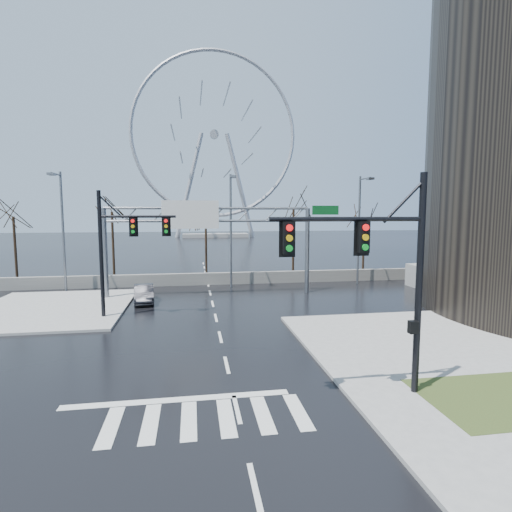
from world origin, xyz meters
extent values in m
plane|color=black|center=(0.00, 0.00, 0.00)|extent=(260.00, 260.00, 0.00)
cube|color=gray|center=(10.00, 2.00, 0.07)|extent=(12.00, 10.00, 0.15)
cube|color=gray|center=(-11.00, 12.00, 0.07)|extent=(10.00, 12.00, 0.15)
cube|color=#33411B|center=(9.00, -5.00, 0.15)|extent=(5.00, 4.00, 0.02)
cube|color=slate|center=(0.00, 20.00, 0.55)|extent=(52.00, 0.50, 1.10)
cylinder|color=black|center=(6.50, -4.00, 4.00)|extent=(0.24, 0.24, 8.00)
cylinder|color=black|center=(3.80, -4.00, 6.40)|extent=(5.40, 0.16, 0.16)
cube|color=black|center=(4.30, -4.15, 5.80)|extent=(0.35, 0.28, 1.05)
cube|color=black|center=(1.70, -4.15, 5.80)|extent=(0.35, 0.28, 1.05)
cylinder|color=black|center=(-7.00, 9.00, 4.00)|extent=(0.24, 0.24, 8.00)
cylinder|color=black|center=(-4.70, 9.00, 6.40)|extent=(4.60, 0.16, 0.16)
cube|color=black|center=(-5.00, 8.85, 5.80)|extent=(0.35, 0.28, 1.05)
cube|color=black|center=(-3.00, 8.85, 5.80)|extent=(0.35, 0.28, 1.05)
cylinder|color=slate|center=(-8.00, 15.00, 3.50)|extent=(0.36, 0.36, 7.00)
cylinder|color=slate|center=(8.00, 15.00, 3.50)|extent=(0.36, 0.36, 7.00)
cylinder|color=slate|center=(0.00, 15.00, 7.00)|extent=(16.00, 0.20, 0.20)
cylinder|color=slate|center=(0.00, 15.00, 6.00)|extent=(16.00, 0.20, 0.20)
cube|color=#094318|center=(-1.50, 14.85, 6.50)|extent=(4.20, 0.10, 2.00)
cube|color=silver|center=(-1.50, 14.79, 6.50)|extent=(4.40, 0.02, 2.20)
cylinder|color=slate|center=(-12.00, 18.50, 5.00)|extent=(0.20, 0.20, 10.00)
cylinder|color=slate|center=(-12.00, 17.40, 9.70)|extent=(0.12, 2.20, 0.12)
cube|color=slate|center=(-12.00, 16.40, 9.60)|extent=(0.50, 0.70, 0.18)
cylinder|color=slate|center=(2.00, 18.50, 5.00)|extent=(0.20, 0.20, 10.00)
cylinder|color=slate|center=(2.00, 17.40, 9.70)|extent=(0.12, 2.20, 0.12)
cube|color=slate|center=(2.00, 16.40, 9.60)|extent=(0.50, 0.70, 0.18)
cylinder|color=slate|center=(14.00, 18.50, 5.00)|extent=(0.20, 0.20, 10.00)
cylinder|color=slate|center=(14.00, 17.40, 9.70)|extent=(0.12, 2.20, 0.12)
cube|color=slate|center=(14.00, 16.40, 9.60)|extent=(0.50, 0.70, 0.18)
cylinder|color=black|center=(-18.00, 24.00, 3.15)|extent=(0.24, 0.24, 6.30)
cylinder|color=black|center=(-9.00, 23.50, 3.38)|extent=(0.24, 0.24, 6.75)
cylinder|color=black|center=(0.00, 24.50, 2.93)|extent=(0.24, 0.24, 5.85)
cylinder|color=black|center=(9.00, 23.50, 3.51)|extent=(0.24, 0.24, 7.02)
cylinder|color=black|center=(17.00, 24.00, 3.06)|extent=(0.24, 0.24, 6.12)
cube|color=gray|center=(5.00, 95.00, 0.50)|extent=(18.00, 6.00, 1.00)
torus|color=#B2B2B7|center=(5.00, 95.00, 28.00)|extent=(45.00, 1.00, 45.00)
cylinder|color=#B2B2B7|center=(5.00, 95.00, 28.00)|extent=(2.40, 1.50, 2.40)
cylinder|color=#B2B2B7|center=(-2.00, 95.00, 14.00)|extent=(8.28, 1.20, 28.82)
cylinder|color=#B2B2B7|center=(12.00, 95.00, 14.00)|extent=(8.28, 1.20, 28.82)
imported|color=black|center=(-5.01, 13.31, 0.65)|extent=(1.83, 4.08, 1.30)
camera|label=1|loc=(-1.40, -16.81, 6.59)|focal=28.00mm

